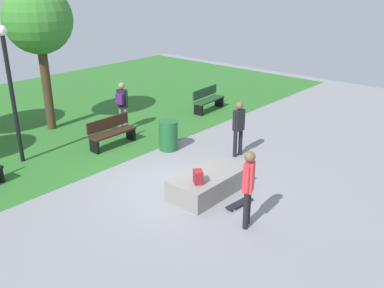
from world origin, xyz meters
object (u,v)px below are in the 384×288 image
park_bench_center_lawn (208,99)px  park_bench_far_right (111,131)px  skateboard_by_ledge (239,203)px  lamp_post (10,82)px  concrete_ledge (208,183)px  backpack_on_ledge (198,177)px  trash_bin (168,135)px  tree_broad_elm (38,21)px  pedestrian_with_backpack (122,102)px  skater_watching (239,125)px  skater_performing_trick (248,183)px

park_bench_center_lawn → park_bench_far_right: size_ratio=1.02×
skateboard_by_ledge → lamp_post: 7.03m
concrete_ledge → backpack_on_ledge: size_ratio=6.38×
park_bench_far_right → trash_bin: bearing=-58.7°
park_bench_far_right → tree_broad_elm: (-0.38, 2.92, 3.23)m
lamp_post → pedestrian_with_backpack: 3.97m
skateboard_by_ledge → lamp_post: bearing=108.3°
park_bench_center_lawn → lamp_post: lamp_post is taller
concrete_ledge → park_bench_center_lawn: 6.97m
park_bench_center_lawn → trash_bin: 4.34m
skater_watching → lamp_post: size_ratio=0.44×
trash_bin → skater_watching: bearing=-61.9°
skater_watching → park_bench_far_right: 4.06m
skateboard_by_ledge → skater_watching: bearing=36.5°
park_bench_far_right → trash_bin: trash_bin is taller
park_bench_far_right → tree_broad_elm: size_ratio=0.33×
park_bench_far_right → lamp_post: size_ratio=0.41×
backpack_on_ledge → pedestrian_with_backpack: (2.17, 5.31, 0.34)m
skateboard_by_ledge → tree_broad_elm: bearing=89.6°
skater_watching → park_bench_far_right: (-1.99, 3.50, -0.51)m
concrete_ledge → skateboard_by_ledge: concrete_ledge is taller
skater_performing_trick → lamp_post: (-1.48, 6.91, 1.35)m
skater_watching → park_bench_far_right: size_ratio=1.05×
concrete_ledge → skater_watching: bearing=18.9°
park_bench_far_right → lamp_post: 3.31m
skater_watching → park_bench_center_lawn: (2.98, 3.60, -0.51)m
skater_performing_trick → skateboard_by_ledge: bearing=45.4°
backpack_on_ledge → park_bench_center_lawn: 7.47m
concrete_ledge → park_bench_center_lawn: size_ratio=1.25×
backpack_on_ledge → skater_watching: skater_watching is taller
skateboard_by_ledge → tree_broad_elm: size_ratio=0.17×
trash_bin → pedestrian_with_backpack: 2.53m
lamp_post → tree_broad_elm: bearing=41.7°
skateboard_by_ledge → park_bench_center_lawn: park_bench_center_lawn is taller
skater_watching → trash_bin: bearing=118.1°
skater_watching → skateboard_by_ledge: 3.15m
lamp_post → trash_bin: size_ratio=4.17×
skater_watching → backpack_on_ledge: bearing=-162.2°
concrete_ledge → pedestrian_with_backpack: pedestrian_with_backpack is taller
concrete_ledge → skater_watching: 2.64m
park_bench_center_lawn → pedestrian_with_backpack: 3.87m
skater_watching → lamp_post: 6.53m
skateboard_by_ledge → lamp_post: (-2.08, 6.31, 2.32)m
backpack_on_ledge → park_bench_center_lawn: park_bench_center_lawn is taller
skater_performing_trick → pedestrian_with_backpack: 7.12m
concrete_ledge → trash_bin: bearing=63.2°
pedestrian_with_backpack → backpack_on_ledge: bearing=-112.2°
backpack_on_ledge → skateboard_by_ledge: (0.53, -0.84, -0.62)m
backpack_on_ledge → lamp_post: size_ratio=0.08×
skateboard_by_ledge → park_bench_far_right: bearing=85.3°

